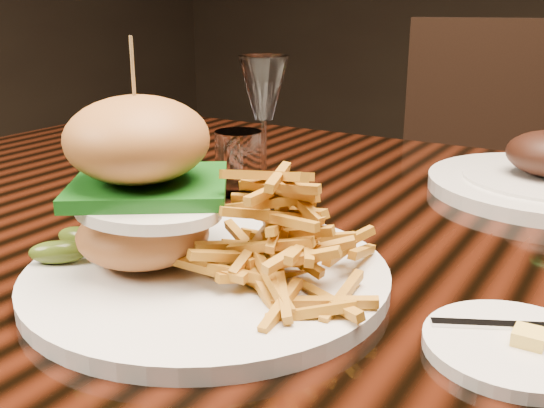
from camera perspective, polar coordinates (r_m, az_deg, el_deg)
The scene contains 6 objects.
dining_table at distance 0.75m, azimuth 10.91°, elevation -7.60°, with size 1.60×0.90×0.75m.
burger_plate at distance 0.55m, azimuth -6.16°, elevation -1.49°, with size 0.32×0.32×0.21m.
side_saucer at distance 0.50m, azimuth 20.94°, elevation -11.79°, with size 0.13×0.13×0.02m.
wine_glass at distance 0.82m, azimuth -0.74°, elevation 9.92°, with size 0.06×0.06×0.17m.
water_tumbler at distance 0.82m, azimuth -3.01°, elevation 3.74°, with size 0.06×0.06×0.08m, color white.
chair_far at distance 1.62m, azimuth 19.09°, elevation 0.64°, with size 0.55×0.55×0.95m.
Camera 1 is at (0.22, -0.64, 0.99)m, focal length 42.00 mm.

